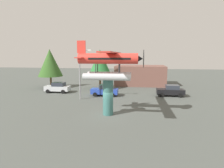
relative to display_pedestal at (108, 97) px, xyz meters
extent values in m
plane|color=#4C514C|center=(0.00, 0.00, -1.93)|extent=(140.00, 140.00, 0.00)
cylinder|color=#386B66|center=(0.00, 0.00, 0.00)|extent=(1.10, 1.10, 3.87)
cylinder|color=silver|center=(0.02, -1.00, 2.28)|extent=(4.81, 0.79, 0.70)
cylinder|color=#333338|center=(1.21, -0.48, 3.08)|extent=(0.10, 0.10, 0.90)
cylinder|color=#333338|center=(-1.19, -0.52, 3.08)|extent=(0.10, 0.10, 0.90)
cylinder|color=silver|center=(-0.02, 1.00, 2.28)|extent=(4.81, 0.79, 0.70)
cylinder|color=#333338|center=(1.19, 0.52, 3.08)|extent=(0.10, 0.10, 0.90)
cylinder|color=#333338|center=(-1.21, 0.48, 3.08)|extent=(0.10, 0.10, 0.90)
cylinder|color=red|center=(0.00, 0.00, 4.08)|extent=(6.22, 1.22, 1.10)
cube|color=black|center=(0.20, 0.00, 4.08)|extent=(4.36, 1.22, 0.20)
cone|color=#262628|center=(3.25, 0.06, 4.08)|extent=(0.72, 0.89, 0.88)
cylinder|color=black|center=(3.65, 0.07, 4.08)|extent=(0.07, 1.80, 1.80)
cube|color=red|center=(0.40, 0.01, 4.69)|extent=(1.29, 10.42, 0.12)
cube|color=red|center=(-2.80, -0.05, 4.18)|extent=(0.75, 2.81, 0.10)
cube|color=red|center=(-2.80, -0.05, 5.28)|extent=(0.90, 0.14, 1.30)
cube|color=silver|center=(-10.59, 11.02, -1.21)|extent=(4.20, 1.70, 0.80)
cube|color=#2D333D|center=(-10.34, 11.02, -0.49)|extent=(2.00, 1.56, 0.64)
cylinder|color=black|center=(-11.94, 11.92, -1.61)|extent=(0.64, 0.22, 0.64)
cylinder|color=black|center=(-11.94, 10.12, -1.61)|extent=(0.64, 0.22, 0.64)
cylinder|color=black|center=(-9.24, 11.92, -1.61)|extent=(0.64, 0.22, 0.64)
cylinder|color=black|center=(-9.24, 10.12, -1.61)|extent=(0.64, 0.22, 0.64)
cube|color=#2847B7|center=(-2.12, 9.56, -1.21)|extent=(4.20, 1.70, 0.80)
cube|color=#2D333D|center=(-1.87, 9.56, -0.49)|extent=(2.00, 1.56, 0.64)
cylinder|color=black|center=(-3.47, 10.46, -1.61)|extent=(0.64, 0.22, 0.64)
cylinder|color=black|center=(-3.47, 8.66, -1.61)|extent=(0.64, 0.22, 0.64)
cylinder|color=black|center=(-0.77, 10.46, -1.61)|extent=(0.64, 0.22, 0.64)
cylinder|color=black|center=(-0.77, 8.66, -1.61)|extent=(0.64, 0.22, 0.64)
cube|color=black|center=(8.08, 10.69, -1.21)|extent=(4.20, 1.70, 0.80)
cube|color=#2D333D|center=(8.33, 10.69, -0.49)|extent=(2.00, 1.56, 0.64)
cylinder|color=black|center=(6.73, 11.59, -1.61)|extent=(0.64, 0.22, 0.64)
cylinder|color=black|center=(6.73, 9.79, -1.61)|extent=(0.64, 0.22, 0.64)
cylinder|color=black|center=(9.43, 11.59, -1.61)|extent=(0.64, 0.22, 0.64)
cylinder|color=black|center=(9.43, 9.79, -1.61)|extent=(0.64, 0.22, 0.64)
cylinder|color=gray|center=(-5.17, 6.64, 1.66)|extent=(0.18, 0.18, 7.19)
cylinder|color=gray|center=(-4.37, 6.64, 5.16)|extent=(1.60, 0.12, 0.12)
cube|color=silver|center=(-3.67, 6.64, 5.11)|extent=(0.50, 0.28, 0.20)
cube|color=brown|center=(3.40, 22.00, 0.11)|extent=(10.40, 7.15, 4.09)
cylinder|color=brown|center=(-13.92, 15.54, -0.81)|extent=(0.36, 0.36, 2.25)
cone|color=#335B23|center=(-13.92, 15.54, 2.93)|extent=(4.70, 4.70, 5.22)
cylinder|color=brown|center=(-4.13, 15.80, -0.72)|extent=(0.36, 0.36, 2.43)
cone|color=#287033|center=(-4.13, 15.80, 2.97)|extent=(4.46, 4.46, 4.95)
camera|label=1|loc=(3.28, -19.86, 4.48)|focal=30.96mm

